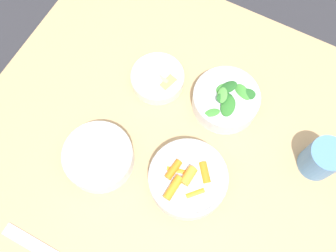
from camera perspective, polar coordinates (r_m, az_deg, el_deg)
name	(u,v)px	position (r m, az deg, el deg)	size (l,w,h in m)	color
ground_plane	(171,193)	(1.68, 0.42, -10.14)	(10.00, 10.00, 0.00)	#2D2D33
dining_table	(172,151)	(1.06, 0.66, -3.77)	(0.98, 0.88, 0.76)	tan
bowl_carrots	(188,179)	(0.88, 3.02, -8.06)	(0.18, 0.18, 0.07)	silver
bowl_greens	(226,99)	(0.95, 8.84, 4.03)	(0.17, 0.17, 0.09)	silver
bowl_beans_hotdog	(99,157)	(0.91, -10.48, -4.68)	(0.17, 0.17, 0.06)	silver
bowl_cookies	(157,78)	(0.98, -1.62, 7.33)	(0.14, 0.14, 0.04)	silver
cup	(322,159)	(0.94, 22.36, -4.64)	(0.08, 0.08, 0.10)	#4C7FB7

